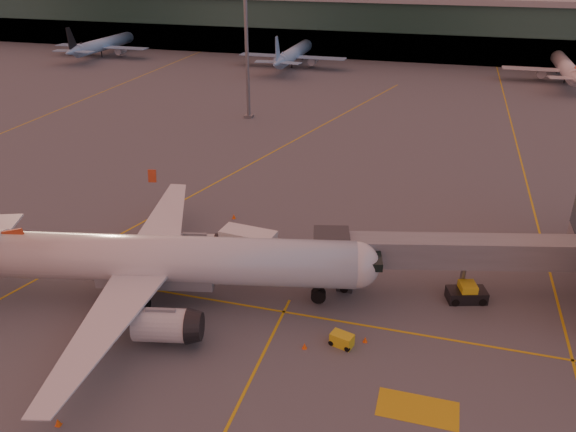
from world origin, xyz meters
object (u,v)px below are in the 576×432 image
(main_airplane, at_px, (154,261))
(gpu_cart, at_px, (342,340))
(catering_truck, at_px, (249,248))
(pushback_tug, at_px, (467,294))

(main_airplane, relative_size, gpu_cart, 19.49)
(catering_truck, xyz_separation_m, pushback_tug, (22.15, 0.04, -1.74))
(main_airplane, distance_m, gpu_cart, 18.98)
(main_airplane, xyz_separation_m, gpu_cart, (18.50, -2.11, -3.68))
(catering_truck, distance_m, gpu_cart, 15.55)
(main_airplane, xyz_separation_m, pushback_tug, (28.82, 7.82, -3.47))
(catering_truck, height_order, gpu_cart, catering_truck)
(main_airplane, distance_m, pushback_tug, 30.06)
(main_airplane, relative_size, pushback_tug, 10.46)
(catering_truck, height_order, pushback_tug, catering_truck)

